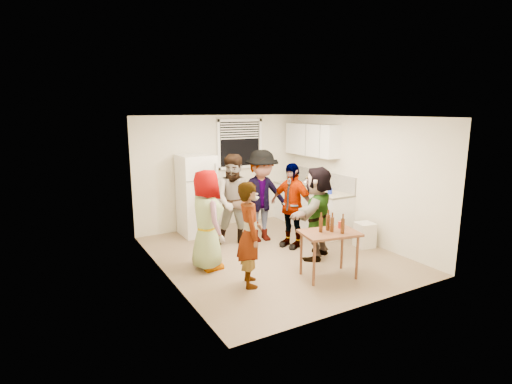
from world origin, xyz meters
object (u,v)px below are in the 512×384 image
trash_bin (365,234)px  guest_back_right (261,240)px  wine_bottle (289,181)px  blue_cup (330,194)px  beer_bottle_counter (322,192)px  guest_back_left (237,246)px  refrigerator (197,195)px  guest_orange (316,257)px  red_cup (340,228)px  beer_bottle_table (328,230)px  kettle (306,187)px  guest_stripe (250,284)px  guest_grey (208,267)px  serving_table (328,276)px  guest_black (291,246)px

trash_bin → guest_back_right: trash_bin is taller
wine_bottle → blue_cup: (-0.14, -1.73, -0.00)m
beer_bottle_counter → guest_back_right: beer_bottle_counter is taller
guest_back_left → beer_bottle_counter: bearing=23.2°
wine_bottle → guest_back_left: size_ratio=0.17×
beer_bottle_counter → guest_back_right: size_ratio=0.12×
refrigerator → blue_cup: refrigerator is taller
guest_orange → beer_bottle_counter: bearing=-165.3°
refrigerator → guest_back_left: bearing=-72.2°
red_cup → guest_back_left: size_ratio=0.06×
beer_bottle_table → red_cup: size_ratio=2.27×
kettle → red_cup: (-1.13, -2.47, -0.15)m
guest_stripe → trash_bin: bearing=-62.5°
guest_orange → red_cup: bearing=49.7°
guest_grey → guest_back_right: 1.71m
guest_grey → red_cup: bearing=-125.0°
beer_bottle_table → trash_bin: bearing=24.3°
guest_grey → guest_orange: size_ratio=1.01×
guest_orange → serving_table: bearing=31.2°
blue_cup → beer_bottle_table: blue_cup is taller
guest_black → guest_orange: (0.07, -0.70, 0.00)m
guest_back_right → red_cup: bearing=-77.3°
wine_bottle → guest_grey: 3.80m
wine_bottle → guest_back_right: 2.20m
trash_bin → guest_grey: (-3.05, 0.53, -0.25)m
guest_back_right → guest_black: (0.31, -0.60, 0.00)m
beer_bottle_table → serving_table: bearing=-110.1°
kettle → guest_orange: bearing=-139.6°
kettle → blue_cup: 0.90m
wine_bottle → guest_orange: 2.98m
beer_bottle_table → blue_cup: bearing=49.4°
refrigerator → kettle: (2.40, -0.59, 0.05)m
beer_bottle_counter → guest_orange: 1.74m
trash_bin → guest_back_left: trash_bin is taller
blue_cup → guest_black: size_ratio=0.07×
guest_stripe → refrigerator: bearing=14.4°
beer_bottle_counter → serving_table: (-1.37, -1.90, -0.90)m
guest_back_right → guest_back_left: bearing=-168.9°
guest_back_right → beer_bottle_table: bearing=-84.5°
trash_bin → beer_bottle_table: bearing=-155.7°
trash_bin → guest_black: trash_bin is taller
red_cup → guest_orange: 1.03m
kettle → guest_black: kettle is taller
serving_table → guest_stripe: (-1.22, 0.37, 0.00)m
kettle → guest_back_right: size_ratio=0.13×
kettle → beer_bottle_counter: 0.66m
kettle → trash_bin: kettle is taller
guest_grey → refrigerator: bearing=-17.7°
refrigerator → blue_cup: (2.36, -1.48, 0.05)m
serving_table → guest_back_left: (-0.62, 2.01, 0.00)m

